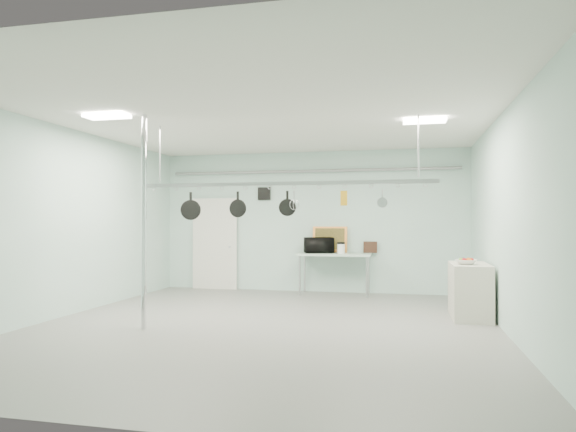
% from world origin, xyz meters
% --- Properties ---
extents(floor, '(8.00, 8.00, 0.00)m').
position_xyz_m(floor, '(0.00, 0.00, 0.00)').
color(floor, gray).
rests_on(floor, ground).
extents(ceiling, '(7.00, 8.00, 0.02)m').
position_xyz_m(ceiling, '(0.00, 0.00, 3.19)').
color(ceiling, silver).
rests_on(ceiling, back_wall).
extents(back_wall, '(7.00, 0.02, 3.20)m').
position_xyz_m(back_wall, '(0.00, 3.99, 1.60)').
color(back_wall, silver).
rests_on(back_wall, floor).
extents(right_wall, '(0.02, 8.00, 3.20)m').
position_xyz_m(right_wall, '(3.49, 0.00, 1.60)').
color(right_wall, silver).
rests_on(right_wall, floor).
extents(door, '(1.10, 0.10, 2.20)m').
position_xyz_m(door, '(-2.30, 3.94, 1.05)').
color(door, silver).
rests_on(door, floor).
extents(wall_vent, '(0.30, 0.04, 0.30)m').
position_xyz_m(wall_vent, '(-1.10, 3.97, 2.25)').
color(wall_vent, black).
rests_on(wall_vent, back_wall).
extents(conduit_pipe, '(6.60, 0.07, 0.07)m').
position_xyz_m(conduit_pipe, '(0.00, 3.90, 2.75)').
color(conduit_pipe, gray).
rests_on(conduit_pipe, back_wall).
extents(chrome_pole, '(0.08, 0.08, 3.20)m').
position_xyz_m(chrome_pole, '(-1.70, -0.60, 1.60)').
color(chrome_pole, silver).
rests_on(chrome_pole, floor).
extents(prep_table, '(1.60, 0.70, 0.91)m').
position_xyz_m(prep_table, '(0.60, 3.60, 0.83)').
color(prep_table, silver).
rests_on(prep_table, floor).
extents(side_cabinet, '(0.60, 1.20, 0.90)m').
position_xyz_m(side_cabinet, '(3.15, 1.40, 0.45)').
color(side_cabinet, beige).
rests_on(side_cabinet, floor).
extents(pot_rack, '(4.80, 0.06, 1.00)m').
position_xyz_m(pot_rack, '(0.20, 0.30, 2.23)').
color(pot_rack, '#B7B7BC').
rests_on(pot_rack, ceiling).
extents(light_panel_left, '(0.65, 0.30, 0.05)m').
position_xyz_m(light_panel_left, '(-2.20, -0.80, 3.16)').
color(light_panel_left, white).
rests_on(light_panel_left, ceiling).
extents(light_panel_right, '(0.65, 0.30, 0.05)m').
position_xyz_m(light_panel_right, '(2.40, 0.60, 3.16)').
color(light_panel_right, white).
rests_on(light_panel_right, ceiling).
extents(microwave, '(0.72, 0.60, 0.34)m').
position_xyz_m(microwave, '(0.25, 3.61, 1.08)').
color(microwave, black).
rests_on(microwave, prep_table).
extents(coffee_canister, '(0.20, 0.20, 0.21)m').
position_xyz_m(coffee_canister, '(0.76, 3.45, 1.01)').
color(coffee_canister, white).
rests_on(coffee_canister, prep_table).
extents(painting_large, '(0.78, 0.14, 0.58)m').
position_xyz_m(painting_large, '(0.46, 3.90, 1.20)').
color(painting_large, orange).
rests_on(painting_large, prep_table).
extents(painting_small, '(0.30, 0.09, 0.25)m').
position_xyz_m(painting_small, '(1.36, 3.90, 1.03)').
color(painting_small, '#311B11').
rests_on(painting_small, prep_table).
extents(fruit_bowl, '(0.42, 0.42, 0.08)m').
position_xyz_m(fruit_bowl, '(3.07, 1.19, 0.94)').
color(fruit_bowl, silver).
rests_on(fruit_bowl, side_cabinet).
extents(skillet_left, '(0.33, 0.14, 0.44)m').
position_xyz_m(skillet_left, '(-1.35, 0.30, 1.86)').
color(skillet_left, black).
rests_on(skillet_left, pot_rack).
extents(skillet_mid, '(0.29, 0.08, 0.40)m').
position_xyz_m(skillet_mid, '(-0.53, 0.30, 1.89)').
color(skillet_mid, black).
rests_on(skillet_mid, pot_rack).
extents(skillet_right, '(0.27, 0.09, 0.38)m').
position_xyz_m(skillet_right, '(0.29, 0.30, 1.90)').
color(skillet_right, black).
rests_on(skillet_right, pot_rack).
extents(whisk, '(0.18, 0.18, 0.33)m').
position_xyz_m(whisk, '(0.40, 0.30, 1.92)').
color(whisk, '#AAAAAF').
rests_on(whisk, pot_rack).
extents(grater, '(0.10, 0.05, 0.25)m').
position_xyz_m(grater, '(1.18, 0.30, 1.96)').
color(grater, gold).
rests_on(grater, pot_rack).
extents(saucepan, '(0.16, 0.10, 0.28)m').
position_xyz_m(saucepan, '(1.77, 0.30, 1.94)').
color(saucepan, '#B2B1B6').
rests_on(saucepan, pot_rack).
extents(fruit_cluster, '(0.24, 0.24, 0.09)m').
position_xyz_m(fruit_cluster, '(3.07, 1.19, 0.98)').
color(fruit_cluster, '#A7100F').
rests_on(fruit_cluster, fruit_bowl).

